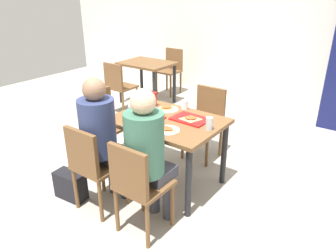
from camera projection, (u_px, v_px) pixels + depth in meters
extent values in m
cube|color=#9E998E|center=(168.00, 182.00, 3.52)|extent=(10.00, 10.00, 0.02)
cube|color=silver|center=(282.00, 23.00, 5.32)|extent=(10.00, 0.10, 2.80)
cube|color=brown|center=(168.00, 121.00, 3.23)|extent=(1.08, 0.81, 0.04)
cylinder|color=black|center=(112.00, 153.00, 3.38)|extent=(0.06, 0.06, 0.70)
cylinder|color=black|center=(188.00, 183.00, 2.87)|extent=(0.06, 0.06, 0.70)
cylinder|color=black|center=(153.00, 131.00, 3.89)|extent=(0.06, 0.06, 0.70)
cylinder|color=black|center=(224.00, 154.00, 3.37)|extent=(0.06, 0.06, 0.70)
cube|color=brown|center=(100.00, 165.00, 2.97)|extent=(0.40, 0.40, 0.03)
cube|color=brown|center=(82.00, 152.00, 2.75)|extent=(0.38, 0.04, 0.40)
cylinder|color=brown|center=(102.00, 173.00, 3.28)|extent=(0.04, 0.04, 0.43)
cylinder|color=brown|center=(127.00, 184.00, 3.09)|extent=(0.04, 0.04, 0.43)
cylinder|color=brown|center=(76.00, 188.00, 3.02)|extent=(0.04, 0.04, 0.43)
cylinder|color=brown|center=(101.00, 202.00, 2.84)|extent=(0.04, 0.04, 0.43)
cube|color=brown|center=(144.00, 185.00, 2.67)|extent=(0.40, 0.40, 0.03)
cube|color=brown|center=(128.00, 172.00, 2.45)|extent=(0.38, 0.04, 0.40)
cylinder|color=brown|center=(143.00, 191.00, 2.98)|extent=(0.04, 0.04, 0.43)
cylinder|color=brown|center=(172.00, 205.00, 2.80)|extent=(0.04, 0.04, 0.43)
cylinder|color=brown|center=(117.00, 210.00, 2.73)|extent=(0.04, 0.04, 0.43)
cylinder|color=brown|center=(148.00, 226.00, 2.55)|extent=(0.04, 0.04, 0.43)
cube|color=brown|center=(203.00, 124.00, 3.86)|extent=(0.40, 0.40, 0.03)
cube|color=brown|center=(211.00, 103.00, 3.91)|extent=(0.38, 0.04, 0.40)
cylinder|color=brown|center=(207.00, 150.00, 3.73)|extent=(0.04, 0.04, 0.43)
cylinder|color=brown|center=(183.00, 142.00, 3.92)|extent=(0.04, 0.04, 0.43)
cylinder|color=brown|center=(221.00, 140.00, 3.98)|extent=(0.04, 0.04, 0.43)
cylinder|color=brown|center=(197.00, 133.00, 4.17)|extent=(0.04, 0.04, 0.43)
cube|color=brown|center=(111.00, 126.00, 3.79)|extent=(0.40, 0.40, 0.03)
cube|color=brown|center=(99.00, 106.00, 3.81)|extent=(0.04, 0.38, 0.40)
cylinder|color=brown|center=(132.00, 142.00, 3.92)|extent=(0.04, 0.04, 0.43)
cylinder|color=brown|center=(112.00, 153.00, 3.67)|extent=(0.04, 0.04, 0.43)
cylinder|color=brown|center=(112.00, 135.00, 4.10)|extent=(0.04, 0.04, 0.43)
cylinder|color=brown|center=(92.00, 145.00, 3.85)|extent=(0.04, 0.04, 0.43)
cylinder|color=#383842|center=(113.00, 172.00, 3.27)|extent=(0.10, 0.10, 0.46)
cylinder|color=#383842|center=(124.00, 177.00, 3.18)|extent=(0.10, 0.10, 0.46)
cube|color=#383842|center=(109.00, 154.00, 3.04)|extent=(0.32, 0.28, 0.10)
cylinder|color=navy|center=(98.00, 127.00, 2.83)|extent=(0.32, 0.32, 0.52)
sphere|color=#8C664C|center=(94.00, 89.00, 2.69)|extent=(0.20, 0.20, 0.20)
cylinder|color=#383842|center=(154.00, 190.00, 2.97)|extent=(0.10, 0.10, 0.46)
cylinder|color=#383842|center=(168.00, 196.00, 2.89)|extent=(0.10, 0.10, 0.46)
cube|color=#383842|center=(154.00, 171.00, 2.74)|extent=(0.32, 0.28, 0.10)
cylinder|color=#386651|center=(144.00, 144.00, 2.54)|extent=(0.32, 0.32, 0.52)
sphere|color=#DBAD89|center=(143.00, 102.00, 2.40)|extent=(0.20, 0.20, 0.20)
cube|color=#B21414|center=(145.00, 119.00, 3.22)|extent=(0.39, 0.31, 0.02)
cube|color=#B21414|center=(190.00, 119.00, 3.21)|extent=(0.37, 0.27, 0.02)
cylinder|color=white|center=(168.00, 109.00, 3.47)|extent=(0.22, 0.22, 0.01)
cylinder|color=white|center=(168.00, 130.00, 2.97)|extent=(0.22, 0.22, 0.01)
pyramid|color=#DBAD60|center=(148.00, 117.00, 3.22)|extent=(0.17, 0.21, 0.01)
ellipsoid|color=#D8C67F|center=(148.00, 116.00, 3.22)|extent=(0.12, 0.15, 0.01)
pyramid|color=#DBAD60|center=(191.00, 118.00, 3.19)|extent=(0.22, 0.21, 0.01)
ellipsoid|color=#B74723|center=(191.00, 117.00, 3.18)|extent=(0.16, 0.15, 0.01)
pyramid|color=#C68C47|center=(166.00, 108.00, 3.49)|extent=(0.17, 0.20, 0.01)
ellipsoid|color=#B74723|center=(166.00, 107.00, 3.49)|extent=(0.12, 0.14, 0.01)
pyramid|color=#DBAD60|center=(166.00, 129.00, 2.97)|extent=(0.21, 0.13, 0.01)
ellipsoid|color=#B74723|center=(166.00, 128.00, 2.97)|extent=(0.15, 0.09, 0.01)
cylinder|color=white|center=(185.00, 105.00, 3.47)|extent=(0.07, 0.07, 0.10)
cylinder|color=white|center=(148.00, 126.00, 2.94)|extent=(0.07, 0.07, 0.10)
cylinder|color=#B7BCC6|center=(209.00, 124.00, 2.96)|extent=(0.07, 0.07, 0.12)
cylinder|color=red|center=(154.00, 99.00, 3.54)|extent=(0.06, 0.06, 0.16)
sphere|color=silver|center=(132.00, 106.00, 3.44)|extent=(0.10, 0.10, 0.10)
cube|color=black|center=(70.00, 185.00, 3.20)|extent=(0.33, 0.19, 0.28)
cube|color=brown|center=(147.00, 63.00, 5.65)|extent=(0.90, 0.70, 0.04)
cylinder|color=black|center=(121.00, 84.00, 5.79)|extent=(0.06, 0.06, 0.70)
cylinder|color=black|center=(154.00, 91.00, 5.37)|extent=(0.06, 0.06, 0.70)
cylinder|color=black|center=(141.00, 77.00, 6.22)|extent=(0.06, 0.06, 0.70)
cylinder|color=black|center=(174.00, 84.00, 5.80)|extent=(0.06, 0.06, 0.70)
cube|color=brown|center=(122.00, 87.00, 5.28)|extent=(0.40, 0.40, 0.03)
cube|color=brown|center=(113.00, 76.00, 5.06)|extent=(0.38, 0.04, 0.40)
cylinder|color=brown|center=(122.00, 96.00, 5.59)|extent=(0.04, 0.04, 0.43)
cylinder|color=brown|center=(137.00, 99.00, 5.40)|extent=(0.04, 0.04, 0.43)
cylinder|color=brown|center=(108.00, 101.00, 5.33)|extent=(0.04, 0.04, 0.43)
cylinder|color=brown|center=(123.00, 105.00, 5.15)|extent=(0.04, 0.04, 0.43)
cube|color=brown|center=(169.00, 71.00, 6.24)|extent=(0.40, 0.40, 0.03)
cube|color=brown|center=(174.00, 59.00, 6.28)|extent=(0.38, 0.04, 0.40)
cylinder|color=brown|center=(171.00, 86.00, 6.11)|extent=(0.04, 0.04, 0.43)
cylinder|color=brown|center=(157.00, 83.00, 6.30)|extent=(0.04, 0.04, 0.43)
cylinder|color=brown|center=(181.00, 82.00, 6.36)|extent=(0.04, 0.04, 0.43)
cylinder|color=brown|center=(167.00, 80.00, 6.55)|extent=(0.04, 0.04, 0.43)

